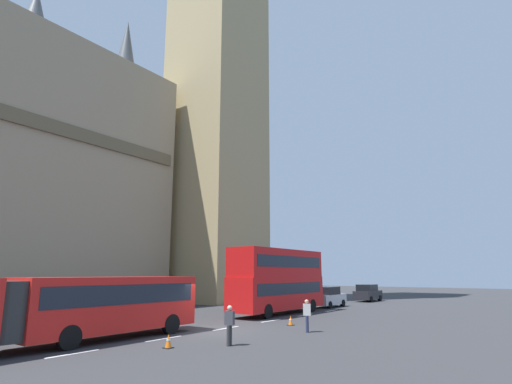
# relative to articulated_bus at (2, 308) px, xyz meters

# --- Properties ---
(ground_plane) EXTENTS (160.00, 160.00, 0.00)m
(ground_plane) POSITION_rel_articulated_bus_xyz_m (9.78, -1.99, -1.75)
(ground_plane) COLOR #333335
(lane_centre_marking) EXTENTS (29.80, 0.16, 0.01)m
(lane_centre_marking) POSITION_rel_articulated_bus_xyz_m (11.13, -1.99, -1.74)
(lane_centre_marking) COLOR silver
(lane_centre_marking) RESTS_ON ground_plane
(articulated_bus) EXTENTS (18.69, 2.54, 2.90)m
(articulated_bus) POSITION_rel_articulated_bus_xyz_m (0.00, 0.00, 0.00)
(articulated_bus) COLOR red
(articulated_bus) RESTS_ON ground_plane
(double_decker_bus) EXTENTS (10.08, 2.54, 4.90)m
(double_decker_bus) POSITION_rel_articulated_bus_xyz_m (19.78, 0.00, 0.96)
(double_decker_bus) COLOR red
(double_decker_bus) RESTS_ON ground_plane
(sedan_lead) EXTENTS (4.40, 1.86, 1.85)m
(sedan_lead) POSITION_rel_articulated_bus_xyz_m (28.01, -0.12, -0.83)
(sedan_lead) COLOR #B7B7BC
(sedan_lead) RESTS_ON ground_plane
(sedan_trailing) EXTENTS (4.40, 1.86, 1.85)m
(sedan_trailing) POSITION_rel_articulated_bus_xyz_m (37.94, -0.23, -0.83)
(sedan_trailing) COLOR black
(sedan_trailing) RESTS_ON ground_plane
(traffic_cone_west) EXTENTS (0.36, 0.36, 0.58)m
(traffic_cone_west) POSITION_rel_articulated_bus_xyz_m (4.94, -4.06, -1.46)
(traffic_cone_west) COLOR black
(traffic_cone_west) RESTS_ON ground_plane
(traffic_cone_middle) EXTENTS (0.36, 0.36, 0.58)m
(traffic_cone_middle) POSITION_rel_articulated_bus_xyz_m (14.44, -4.29, -1.46)
(traffic_cone_middle) COLOR black
(traffic_cone_middle) RESTS_ON ground_plane
(pedestrian_near_cones) EXTENTS (0.35, 0.45, 1.69)m
(pedestrian_near_cones) POSITION_rel_articulated_bus_xyz_m (6.89, -5.75, -0.83)
(pedestrian_near_cones) COLOR #333333
(pedestrian_near_cones) RESTS_ON ground_plane
(pedestrian_by_kerb) EXTENTS (0.41, 0.47, 1.69)m
(pedestrian_by_kerb) POSITION_rel_articulated_bus_xyz_m (12.48, -6.51, -0.83)
(pedestrian_by_kerb) COLOR #262D4C
(pedestrian_by_kerb) RESTS_ON ground_plane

